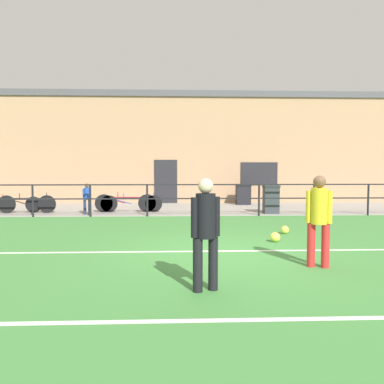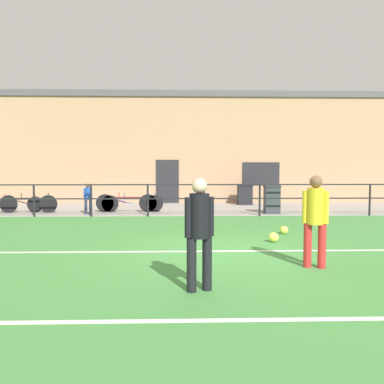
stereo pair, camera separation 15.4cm
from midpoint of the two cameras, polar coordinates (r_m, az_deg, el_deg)
The scene contains 17 objects.
ground at distance 8.14m, azimuth 4.13°, elevation -8.92°, with size 60.00×44.00×0.04m, color #42843D.
field_line_touchline at distance 8.28m, azimuth 4.02°, elevation -8.56°, with size 36.00×0.11×0.00m, color white.
field_line_hash at distance 4.78m, azimuth 9.18°, elevation -17.85°, with size 36.00×0.11×0.00m, color white.
pavement_strip at distance 16.51m, azimuth 0.79°, elevation -2.41°, with size 48.00×5.00×0.02m, color gray.
perimeter_fence at distance 13.96m, azimuth 1.36°, elevation -0.48°, with size 36.07×0.07×1.15m.
clubhouse_facade at distance 20.14m, azimuth 0.21°, elevation 6.38°, with size 28.00×2.56×5.41m.
player_goalkeeper at distance 5.51m, azimuth 1.18°, elevation -5.16°, with size 0.42×0.28×1.60m.
player_striker at distance 7.14m, azimuth 17.37°, elevation -3.26°, with size 0.42×0.28×1.61m.
soccer_ball_match at distance 10.59m, azimuth 12.95°, elevation -5.38°, with size 0.21×0.21×0.21m, color #E5E04C.
soccer_ball_spare at distance 9.40m, azimuth 11.54°, elevation -6.45°, with size 0.23×0.23×0.23m, color #E5E04C.
spectator_child at distance 14.82m, azimuth -15.31°, elevation -0.69°, with size 0.31×0.20×1.14m.
bicycle_parked_0 at distance 15.27m, azimuth -9.11°, elevation -1.63°, with size 2.37×0.04×0.75m.
bicycle_parked_1 at distance 16.04m, azimuth -23.17°, elevation -1.59°, with size 2.17×0.04×0.77m.
bicycle_parked_2 at distance 16.44m, azimuth -25.10°, elevation -1.62°, with size 2.30×0.04×0.71m.
bicycle_parked_3 at distance 15.29m, azimuth -9.95°, elevation -1.56°, with size 2.34×0.04×0.78m.
trash_bin_0 at distance 14.93m, azimuth 11.12°, elevation -1.03°, with size 0.58×0.49×1.05m.
trash_bin_1 at distance 18.29m, azimuth 7.22°, elevation -0.31°, with size 0.68×0.58×0.95m.
Camera 1 is at (-0.98, -7.89, 1.75)m, focal length 36.67 mm.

